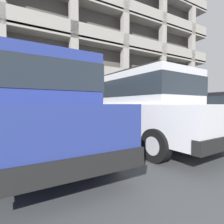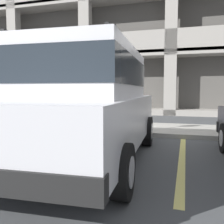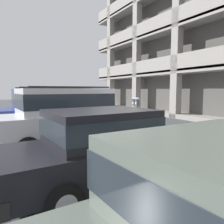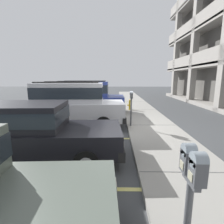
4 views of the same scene
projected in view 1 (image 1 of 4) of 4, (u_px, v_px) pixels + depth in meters
name	position (u px, v px, depth m)	size (l,w,h in m)	color
ground_plane	(106.00, 133.00, 7.18)	(80.00, 80.00, 0.10)	#444749
sidewalk	(93.00, 127.00, 8.30)	(40.00, 2.20, 0.12)	#9E9B93
parking_stall_lines	(157.00, 134.00, 6.72)	(12.04, 4.80, 0.01)	#DBD16B
silver_suv	(140.00, 106.00, 5.06)	(2.19, 4.87, 2.03)	silver
red_sedan	(38.00, 106.00, 3.79)	(2.08, 4.81, 2.03)	navy
dark_hatchback	(212.00, 113.00, 6.61)	(2.01, 4.57, 1.54)	black
parking_meter_near	(105.00, 102.00, 7.50)	(0.35, 0.12, 1.51)	#595B60
parking_meter_far	(192.00, 104.00, 10.53)	(0.35, 0.12, 1.44)	#595B60
parking_garage	(57.00, 56.00, 17.39)	(32.00, 10.00, 13.25)	#54514D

